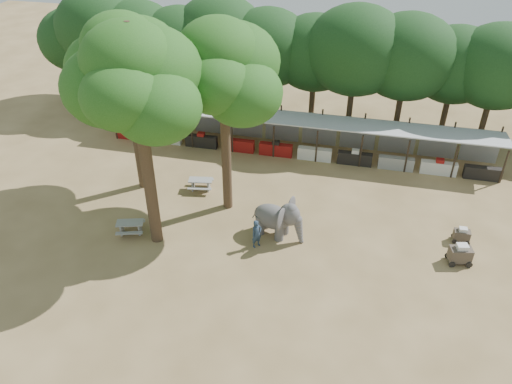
% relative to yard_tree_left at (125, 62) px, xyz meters
% --- Properties ---
extents(ground, '(100.00, 100.00, 0.00)m').
position_rel_yard_tree_left_xyz_m(ground, '(9.13, -7.19, -8.20)').
color(ground, brown).
rests_on(ground, ground).
extents(vendor_stalls, '(28.00, 2.99, 2.80)m').
position_rel_yard_tree_left_xyz_m(vendor_stalls, '(9.13, 6.65, -7.02)').
color(vendor_stalls, '#A7A9AF').
rests_on(vendor_stalls, ground).
extents(yard_tree_left, '(7.10, 6.90, 11.02)m').
position_rel_yard_tree_left_xyz_m(yard_tree_left, '(0.00, 0.00, 0.00)').
color(yard_tree_left, '#332316').
rests_on(yard_tree_left, ground).
extents(yard_tree_center, '(7.10, 6.90, 12.04)m').
position_rel_yard_tree_left_xyz_m(yard_tree_center, '(3.00, -5.00, 1.01)').
color(yard_tree_center, '#332316').
rests_on(yard_tree_center, ground).
extents(yard_tree_back, '(7.10, 6.90, 11.36)m').
position_rel_yard_tree_left_xyz_m(yard_tree_back, '(6.00, -1.00, 0.34)').
color(yard_tree_back, '#332316').
rests_on(yard_tree_back, ground).
extents(backdrop_trees, '(46.46, 5.95, 8.33)m').
position_rel_yard_tree_left_xyz_m(backdrop_trees, '(9.13, 11.81, -2.69)').
color(backdrop_trees, '#332316').
rests_on(backdrop_trees, ground).
extents(elephant, '(3.19, 2.34, 2.37)m').
position_rel_yard_tree_left_xyz_m(elephant, '(9.66, -3.26, -7.02)').
color(elephant, '#484545').
rests_on(elephant, ground).
extents(handler, '(0.71, 0.73, 1.69)m').
position_rel_yard_tree_left_xyz_m(handler, '(8.71, -4.48, -7.35)').
color(handler, '#26384C').
rests_on(handler, ground).
extents(picnic_table_near, '(1.84, 1.74, 0.75)m').
position_rel_yard_tree_left_xyz_m(picnic_table_near, '(1.47, -5.00, -7.71)').
color(picnic_table_near, gray).
rests_on(picnic_table_near, ground).
extents(picnic_table_far, '(1.72, 1.59, 0.76)m').
position_rel_yard_tree_left_xyz_m(picnic_table_far, '(3.93, 0.20, -7.71)').
color(picnic_table_far, gray).
rests_on(picnic_table_far, ground).
extents(cart_front, '(1.38, 1.05, 1.21)m').
position_rel_yard_tree_left_xyz_m(cart_front, '(19.41, -3.37, -7.61)').
color(cart_front, '#3B3129').
rests_on(cart_front, ground).
extents(cart_back, '(0.96, 0.63, 0.93)m').
position_rel_yard_tree_left_xyz_m(cart_back, '(19.70, -1.49, -7.74)').
color(cart_back, '#3B3129').
rests_on(cart_back, ground).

